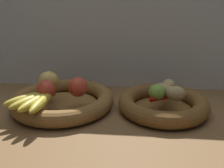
# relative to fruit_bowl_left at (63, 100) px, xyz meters

# --- Properties ---
(ground_plane) EXTENTS (1.40, 0.90, 0.03)m
(ground_plane) POSITION_rel_fruit_bowl_left_xyz_m (0.20, -0.04, -0.04)
(ground_plane) COLOR brown
(back_wall) EXTENTS (1.40, 0.03, 0.55)m
(back_wall) POSITION_rel_fruit_bowl_left_xyz_m (0.20, 0.26, 0.25)
(back_wall) COLOR silver
(back_wall) RESTS_ON ground_plane
(fruit_bowl_left) EXTENTS (0.38, 0.38, 0.06)m
(fruit_bowl_left) POSITION_rel_fruit_bowl_left_xyz_m (0.00, 0.00, 0.00)
(fruit_bowl_left) COLOR brown
(fruit_bowl_left) RESTS_ON ground_plane
(fruit_bowl_right) EXTENTS (0.33, 0.33, 0.06)m
(fruit_bowl_right) POSITION_rel_fruit_bowl_left_xyz_m (0.37, 0.00, 0.00)
(fruit_bowl_right) COLOR brown
(fruit_bowl_right) RESTS_ON ground_plane
(apple_golden_left) EXTENTS (0.08, 0.08, 0.08)m
(apple_golden_left) POSITION_rel_fruit_bowl_left_xyz_m (-0.06, 0.02, 0.07)
(apple_golden_left) COLOR #DBB756
(apple_golden_left) RESTS_ON fruit_bowl_left
(apple_red_front) EXTENTS (0.07, 0.07, 0.07)m
(apple_red_front) POSITION_rel_fruit_bowl_left_xyz_m (-0.04, -0.06, 0.06)
(apple_red_front) COLOR #CC422D
(apple_red_front) RESTS_ON fruit_bowl_left
(apple_red_right) EXTENTS (0.07, 0.07, 0.07)m
(apple_red_right) POSITION_rel_fruit_bowl_left_xyz_m (0.07, -0.03, 0.07)
(apple_red_right) COLOR #CC422D
(apple_red_right) RESTS_ON fruit_bowl_left
(banana_bunch_front) EXTENTS (0.15, 0.18, 0.03)m
(banana_bunch_front) POSITION_rel_fruit_bowl_left_xyz_m (-0.06, -0.12, 0.05)
(banana_bunch_front) COLOR gold
(banana_bunch_front) RESTS_ON fruit_bowl_left
(potato_large) EXTENTS (0.09, 0.09, 0.05)m
(potato_large) POSITION_rel_fruit_bowl_left_xyz_m (0.37, 0.00, 0.06)
(potato_large) COLOR tan
(potato_large) RESTS_ON fruit_bowl_right
(potato_back) EXTENTS (0.06, 0.07, 0.05)m
(potato_back) POSITION_rel_fruit_bowl_left_xyz_m (0.40, 0.05, 0.05)
(potato_back) COLOR tan
(potato_back) RESTS_ON fruit_bowl_right
(potato_small) EXTENTS (0.07, 0.06, 0.05)m
(potato_small) POSITION_rel_fruit_bowl_left_xyz_m (0.41, -0.04, 0.06)
(potato_small) COLOR tan
(potato_small) RESTS_ON fruit_bowl_right
(lime_near) EXTENTS (0.06, 0.06, 0.06)m
(lime_near) POSITION_rel_fruit_bowl_left_xyz_m (0.34, -0.04, 0.06)
(lime_near) COLOR #7AAD3D
(lime_near) RESTS_ON fruit_bowl_right
(chili_pepper) EXTENTS (0.15, 0.07, 0.02)m
(chili_pepper) POSITION_rel_fruit_bowl_left_xyz_m (0.39, -0.03, 0.04)
(chili_pepper) COLOR red
(chili_pepper) RESTS_ON fruit_bowl_right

